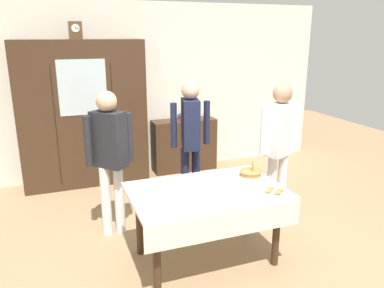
{
  "coord_description": "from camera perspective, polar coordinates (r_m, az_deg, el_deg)",
  "views": [
    {
      "loc": [
        -1.33,
        -3.33,
        2.21
      ],
      "look_at": [
        0.0,
        0.2,
        1.11
      ],
      "focal_mm": 35.41,
      "sensor_mm": 36.0,
      "label": 1
    }
  ],
  "objects": [
    {
      "name": "tea_cup_far_left",
      "position": [
        3.41,
        -4.89,
        -8.46
      ],
      "size": [
        0.13,
        0.13,
        0.06
      ],
      "color": "white",
      "rests_on": "dining_table"
    },
    {
      "name": "dining_table",
      "position": [
        3.72,
        2.38,
        -8.66
      ],
      "size": [
        1.49,
        0.95,
        0.76
      ],
      "color": "#3D2819",
      "rests_on": "ground"
    },
    {
      "name": "back_wall",
      "position": [
        6.19,
        -8.1,
        8.04
      ],
      "size": [
        6.4,
        0.1,
        2.7
      ],
      "primitive_type": "cube",
      "color": "silver",
      "rests_on": "ground"
    },
    {
      "name": "bookshelf_low",
      "position": [
        6.34,
        -1.21,
        -0.13
      ],
      "size": [
        1.06,
        0.35,
        0.86
      ],
      "color": "#3D2819",
      "rests_on": "ground"
    },
    {
      "name": "ground_plane",
      "position": [
        4.21,
        0.99,
        -15.44
      ],
      "size": [
        12.0,
        12.0,
        0.0
      ],
      "primitive_type": "plane",
      "color": "#997A56",
      "rests_on": "ground"
    },
    {
      "name": "tea_cup_near_left",
      "position": [
        3.53,
        -1.11,
        -7.53
      ],
      "size": [
        0.13,
        0.13,
        0.06
      ],
      "color": "white",
      "rests_on": "dining_table"
    },
    {
      "name": "spoon_front_edge",
      "position": [
        3.81,
        6.08,
        -6.13
      ],
      "size": [
        0.12,
        0.02,
        0.01
      ],
      "color": "silver",
      "rests_on": "dining_table"
    },
    {
      "name": "person_near_right_end",
      "position": [
        4.21,
        -12.32,
        -0.87
      ],
      "size": [
        0.52,
        0.4,
        1.65
      ],
      "color": "silver",
      "rests_on": "ground"
    },
    {
      "name": "tea_cup_center",
      "position": [
        3.91,
        4.21,
        -5.09
      ],
      "size": [
        0.13,
        0.13,
        0.06
      ],
      "color": "white",
      "rests_on": "dining_table"
    },
    {
      "name": "spoon_far_left",
      "position": [
        3.46,
        4.58,
        -8.48
      ],
      "size": [
        0.12,
        0.02,
        0.01
      ],
      "color": "silver",
      "rests_on": "dining_table"
    },
    {
      "name": "tea_cup_mid_right",
      "position": [
        3.71,
        8.06,
        -6.45
      ],
      "size": [
        0.13,
        0.13,
        0.06
      ],
      "color": "silver",
      "rests_on": "dining_table"
    },
    {
      "name": "spoon_center",
      "position": [
        4.08,
        4.87,
        -4.56
      ],
      "size": [
        0.12,
        0.02,
        0.01
      ],
      "color": "silver",
      "rests_on": "dining_table"
    },
    {
      "name": "person_beside_shelf",
      "position": [
        4.58,
        13.05,
        0.73
      ],
      "size": [
        0.52,
        0.33,
        1.67
      ],
      "color": "silver",
      "rests_on": "ground"
    },
    {
      "name": "bread_basket",
      "position": [
        4.08,
        8.83,
        -4.26
      ],
      "size": [
        0.24,
        0.24,
        0.16
      ],
      "color": "#9E7542",
      "rests_on": "dining_table"
    },
    {
      "name": "mantel_clock",
      "position": [
        5.7,
        -17.16,
        16.05
      ],
      "size": [
        0.18,
        0.11,
        0.24
      ],
      "color": "brown",
      "rests_on": "wall_cabinet"
    },
    {
      "name": "book_stack",
      "position": [
        6.22,
        -1.24,
        4.09
      ],
      "size": [
        0.17,
        0.22,
        0.1
      ],
      "color": "#664C7A",
      "rests_on": "bookshelf_low"
    },
    {
      "name": "pastry_plate",
      "position": [
        3.68,
        12.29,
        -7.08
      ],
      "size": [
        0.28,
        0.28,
        0.05
      ],
      "color": "white",
      "rests_on": "dining_table"
    },
    {
      "name": "wall_cabinet",
      "position": [
        5.82,
        -16.03,
        4.28
      ],
      "size": [
        1.82,
        0.46,
        2.14
      ],
      "color": "#3D2819",
      "rests_on": "ground"
    },
    {
      "name": "tea_cup_far_right",
      "position": [
        3.7,
        -6.85,
        -6.52
      ],
      "size": [
        0.13,
        0.13,
        0.06
      ],
      "color": "white",
      "rests_on": "dining_table"
    },
    {
      "name": "person_behind_table_right",
      "position": [
        4.76,
        -0.23,
        1.66
      ],
      "size": [
        0.52,
        0.4,
        1.67
      ],
      "color": "#191E38",
      "rests_on": "ground"
    },
    {
      "name": "tea_cup_mid_left",
      "position": [
        3.81,
        -0.22,
        -5.67
      ],
      "size": [
        0.13,
        0.13,
        0.06
      ],
      "color": "white",
      "rests_on": "dining_table"
    }
  ]
}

